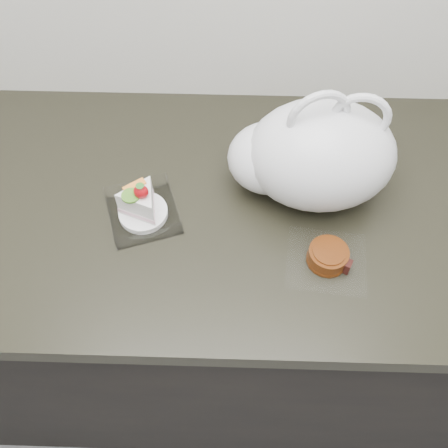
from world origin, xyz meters
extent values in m
cube|color=black|center=(0.00, 1.69, 0.43)|extent=(2.00, 0.60, 0.86)
cube|color=black|center=(0.00, 1.69, 0.88)|extent=(2.04, 0.64, 0.04)
cube|color=white|center=(-0.12, 1.65, 0.90)|extent=(0.16, 0.16, 0.00)
cylinder|color=white|center=(-0.12, 1.65, 0.91)|extent=(0.09, 0.09, 0.01)
ellipsoid|color=red|center=(-0.11, 1.64, 0.98)|extent=(0.03, 0.02, 0.03)
cone|color=#2D7223|center=(-0.11, 1.64, 1.00)|extent=(0.02, 0.02, 0.01)
cylinder|color=#4F932A|center=(-0.13, 1.64, 0.97)|extent=(0.03, 0.03, 0.00)
cube|color=orange|center=(-0.13, 1.66, 0.97)|extent=(0.04, 0.04, 0.00)
cube|color=white|center=(0.23, 1.56, 0.90)|extent=(0.16, 0.15, 0.00)
cylinder|color=#622B0B|center=(0.23, 1.56, 0.92)|extent=(0.08, 0.08, 0.03)
cylinder|color=#622B0B|center=(0.23, 1.56, 0.90)|extent=(0.08, 0.08, 0.01)
cylinder|color=#622B0B|center=(0.23, 1.56, 0.93)|extent=(0.06, 0.06, 0.00)
cube|color=black|center=(0.26, 1.54, 0.91)|extent=(0.03, 0.02, 0.03)
ellipsoid|color=silver|center=(0.21, 1.72, 1.00)|extent=(0.29, 0.24, 0.21)
ellipsoid|color=silver|center=(0.12, 1.73, 0.98)|extent=(0.17, 0.16, 0.13)
torus|color=silver|center=(0.19, 1.72, 1.10)|extent=(0.11, 0.04, 0.11)
torus|color=silver|center=(0.27, 1.73, 1.09)|extent=(0.10, 0.03, 0.10)
camera|label=1|loc=(0.05, 1.09, 1.68)|focal=40.00mm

